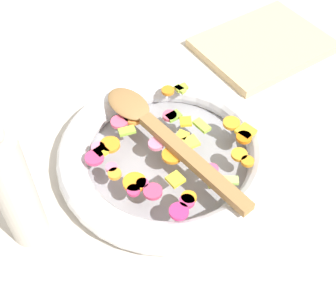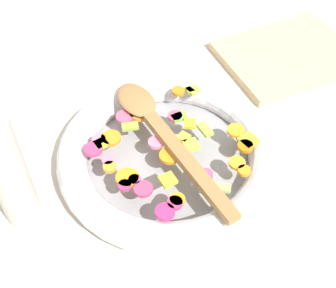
{
  "view_description": "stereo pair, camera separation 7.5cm",
  "coord_description": "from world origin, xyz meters",
  "px_view_note": "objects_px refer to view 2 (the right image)",
  "views": [
    {
      "loc": [
        0.27,
        0.4,
        0.62
      ],
      "look_at": [
        0.0,
        0.0,
        0.05
      ],
      "focal_mm": 50.0,
      "sensor_mm": 36.0,
      "label": 1
    },
    {
      "loc": [
        0.21,
        0.44,
        0.62
      ],
      "look_at": [
        0.0,
        0.0,
        0.05
      ],
      "focal_mm": 50.0,
      "sensor_mm": 36.0,
      "label": 2
    }
  ],
  "objects_px": {
    "skillet": "(168,155)",
    "wooden_spoon": "(161,130)",
    "pepper_mill": "(7,170)",
    "cutting_board": "(287,55)"
  },
  "relations": [
    {
      "from": "wooden_spoon",
      "to": "pepper_mill",
      "type": "distance_m",
      "value": 0.24
    },
    {
      "from": "wooden_spoon",
      "to": "pepper_mill",
      "type": "height_order",
      "value": "pepper_mill"
    },
    {
      "from": "wooden_spoon",
      "to": "cutting_board",
      "type": "bearing_deg",
      "value": -160.07
    },
    {
      "from": "skillet",
      "to": "wooden_spoon",
      "type": "distance_m",
      "value": 0.05
    },
    {
      "from": "skillet",
      "to": "wooden_spoon",
      "type": "relative_size",
      "value": 1.11
    },
    {
      "from": "pepper_mill",
      "to": "cutting_board",
      "type": "xyz_separation_m",
      "value": [
        -0.58,
        -0.14,
        -0.1
      ]
    },
    {
      "from": "pepper_mill",
      "to": "cutting_board",
      "type": "relative_size",
      "value": 0.9
    },
    {
      "from": "skillet",
      "to": "pepper_mill",
      "type": "bearing_deg",
      "value": -1.36
    },
    {
      "from": "pepper_mill",
      "to": "cutting_board",
      "type": "distance_m",
      "value": 0.61
    },
    {
      "from": "pepper_mill",
      "to": "wooden_spoon",
      "type": "bearing_deg",
      "value": -176.26
    }
  ]
}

